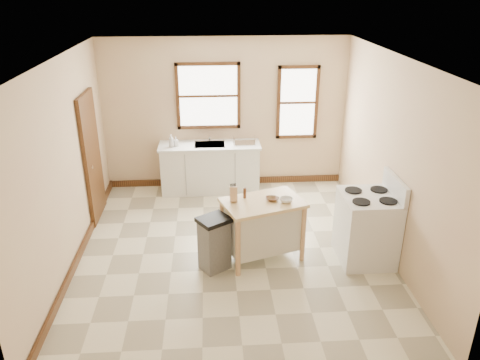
% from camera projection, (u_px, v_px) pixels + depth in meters
% --- Properties ---
extents(floor, '(5.00, 5.00, 0.00)m').
position_uv_depth(floor, '(233.00, 251.00, 6.95)').
color(floor, beige).
rests_on(floor, ground).
extents(ceiling, '(5.00, 5.00, 0.00)m').
position_uv_depth(ceiling, '(231.00, 59.00, 5.83)').
color(ceiling, white).
rests_on(ceiling, ground).
extents(wall_back, '(4.50, 0.04, 2.80)m').
position_uv_depth(wall_back, '(225.00, 114.00, 8.68)').
color(wall_back, '#D6BD8C').
rests_on(wall_back, ground).
extents(wall_left, '(0.04, 5.00, 2.80)m').
position_uv_depth(wall_left, '(64.00, 167.00, 6.25)').
color(wall_left, '#D6BD8C').
rests_on(wall_left, ground).
extents(wall_right, '(0.04, 5.00, 2.80)m').
position_uv_depth(wall_right, '(393.00, 159.00, 6.53)').
color(wall_right, '#D6BD8C').
rests_on(wall_right, ground).
extents(window_main, '(1.17, 0.06, 1.22)m').
position_uv_depth(window_main, '(208.00, 96.00, 8.50)').
color(window_main, '#331A0D').
rests_on(window_main, wall_back).
extents(window_side, '(0.77, 0.06, 1.37)m').
position_uv_depth(window_side, '(298.00, 103.00, 8.66)').
color(window_side, '#331A0D').
rests_on(window_side, wall_back).
extents(door_left, '(0.06, 0.90, 2.10)m').
position_uv_depth(door_left, '(92.00, 157.00, 7.58)').
color(door_left, '#331A0D').
rests_on(door_left, ground).
extents(baseboard_back, '(4.50, 0.04, 0.12)m').
position_uv_depth(baseboard_back, '(226.00, 181.00, 9.18)').
color(baseboard_back, '#331A0D').
rests_on(baseboard_back, ground).
extents(baseboard_left, '(0.04, 5.00, 0.12)m').
position_uv_depth(baseboard_left, '(80.00, 253.00, 6.78)').
color(baseboard_left, '#331A0D').
rests_on(baseboard_left, ground).
extents(sink_counter, '(1.86, 0.62, 0.92)m').
position_uv_depth(sink_counter, '(210.00, 168.00, 8.76)').
color(sink_counter, silver).
rests_on(sink_counter, ground).
extents(faucet, '(0.03, 0.03, 0.22)m').
position_uv_depth(faucet, '(209.00, 136.00, 8.70)').
color(faucet, silver).
rests_on(faucet, sink_counter).
extents(soap_bottle_a, '(0.11, 0.11, 0.23)m').
position_uv_depth(soap_bottle_a, '(171.00, 141.00, 8.40)').
color(soap_bottle_a, '#B2B2B2').
rests_on(soap_bottle_a, sink_counter).
extents(soap_bottle_b, '(0.10, 0.10, 0.17)m').
position_uv_depth(soap_bottle_b, '(176.00, 141.00, 8.45)').
color(soap_bottle_b, '#B2B2B2').
rests_on(soap_bottle_b, sink_counter).
extents(dish_rack, '(0.44, 0.36, 0.10)m').
position_uv_depth(dish_rack, '(244.00, 141.00, 8.59)').
color(dish_rack, silver).
rests_on(dish_rack, sink_counter).
extents(kitchen_island, '(1.25, 1.00, 0.89)m').
position_uv_depth(kitchen_island, '(262.00, 229.00, 6.63)').
color(kitchen_island, '#F8DD92').
rests_on(kitchen_island, ground).
extents(knife_block, '(0.10, 0.10, 0.20)m').
position_uv_depth(knife_block, '(234.00, 195.00, 6.42)').
color(knife_block, tan).
rests_on(knife_block, kitchen_island).
extents(pepper_grinder, '(0.05, 0.05, 0.15)m').
position_uv_depth(pepper_grinder, '(245.00, 193.00, 6.53)').
color(pepper_grinder, '#472613').
rests_on(pepper_grinder, kitchen_island).
extents(bowl_a, '(0.17, 0.17, 0.04)m').
position_uv_depth(bowl_a, '(272.00, 199.00, 6.48)').
color(bowl_a, brown).
rests_on(bowl_a, kitchen_island).
extents(bowl_b, '(0.21, 0.21, 0.04)m').
position_uv_depth(bowl_b, '(273.00, 199.00, 6.47)').
color(bowl_b, brown).
rests_on(bowl_b, kitchen_island).
extents(bowl_c, '(0.24, 0.24, 0.06)m').
position_uv_depth(bowl_c, '(286.00, 200.00, 6.42)').
color(bowl_c, silver).
rests_on(bowl_c, kitchen_island).
extents(trash_bin, '(0.52, 0.51, 0.79)m').
position_uv_depth(trash_bin, '(214.00, 243.00, 6.39)').
color(trash_bin, slate).
rests_on(trash_bin, ground).
extents(gas_stove, '(0.79, 0.81, 1.26)m').
position_uv_depth(gas_stove, '(367.00, 219.00, 6.53)').
color(gas_stove, white).
rests_on(gas_stove, ground).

